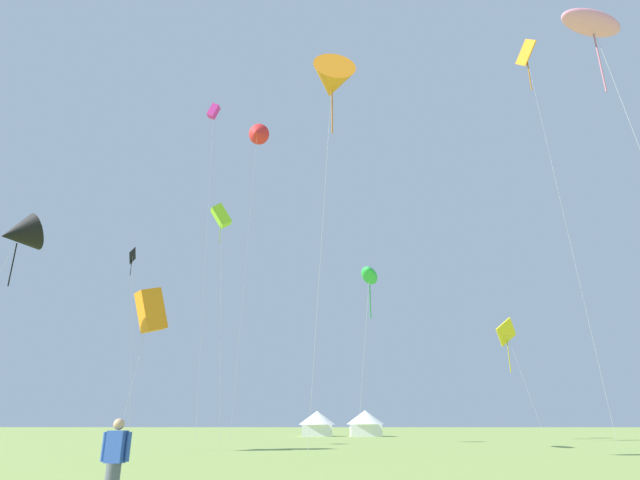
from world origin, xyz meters
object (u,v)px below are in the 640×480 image
Objects in this scene: kite_magenta_box at (213,112)px; kite_black_diamond at (132,261)px; kite_orange_delta at (332,81)px; kite_yellow_diamond at (506,334)px; kite_black_delta at (19,234)px; kite_orange_box at (151,310)px; kite_orange_diamond at (526,56)px; kite_green_parafoil at (369,276)px; kite_red_delta at (257,133)px; kite_pink_parafoil at (591,23)px; person_spectator at (114,466)px; festival_tent_right at (317,422)px; festival_tent_center at (365,422)px; kite_lime_box at (221,216)px.

kite_black_diamond is at bearing -112.90° from kite_magenta_box.
kite_orange_delta reaches higher than kite_yellow_diamond.
kite_black_delta is 9.74m from kite_orange_box.
kite_green_parafoil is (-14.53, -0.98, -20.23)m from kite_orange_diamond.
kite_green_parafoil is at bearing -54.84° from kite_red_delta.
kite_green_parafoil is 15.45m from kite_orange_box.
kite_orange_delta is 1.10× the size of kite_pink_parafoil.
kite_orange_delta is at bearing -111.49° from kite_green_parafoil.
kite_black_delta is at bearing -160.25° from kite_orange_box.
kite_red_delta reaches higher than person_spectator.
kite_orange_delta is 2.04× the size of kite_green_parafoil.
festival_tent_right is at bearing 62.38° from kite_black_diamond.
person_spectator is (11.91, -29.71, -13.46)m from kite_black_diamond.
kite_black_delta is 3.06× the size of festival_tent_center.
kite_yellow_diamond is 6.73× the size of person_spectator.
kite_black_diamond reaches higher than festival_tent_center.
kite_magenta_box is 2.40× the size of kite_black_delta.
festival_tent_center is at bearing 81.11° from person_spectator.
kite_orange_delta is 29.74m from person_spectator.
kite_black_diamond is at bearing -161.80° from kite_yellow_diamond.
person_spectator is (-7.36, -25.46, -10.93)m from kite_green_parafoil.
kite_magenta_box is at bearing 102.27° from person_spectator.
kite_red_delta is 7.27× the size of festival_tent_center.
kite_lime_box is 12.13× the size of person_spectator.
kite_lime_box is (-10.24, 14.93, -3.81)m from kite_orange_delta.
kite_green_parafoil is 29.08m from kite_red_delta.
festival_tent_right is at bearing 60.49° from kite_magenta_box.
kite_orange_box is at bearing -101.80° from kite_red_delta.
kite_pink_parafoil reaches higher than kite_lime_box.
kite_black_delta is at bearing 128.06° from person_spectator.
festival_tent_center is at bearing 59.27° from kite_lime_box.
person_spectator is (7.60, -23.07, -7.91)m from kite_orange_box.
kite_orange_delta is at bearing -69.67° from kite_red_delta.
kite_black_diamond is at bearing -126.41° from festival_tent_center.
kite_green_parafoil is 0.59× the size of kite_lime_box.
kite_orange_diamond reaches higher than kite_lime_box.
kite_magenta_box is 1.68× the size of kite_lime_box.
kite_lime_box is at bearing -120.73° from festival_tent_center.
kite_black_diamond is 22.02m from kite_magenta_box.
kite_green_parafoil is at bearing 68.51° from kite_orange_delta.
kite_magenta_box is 29.71m from kite_orange_box.
kite_black_diamond is 9.00× the size of person_spectator.
kite_green_parafoil is at bearing -82.41° from festival_tent_right.
kite_magenta_box reaches higher than kite_green_parafoil.
kite_orange_box is 5.94× the size of person_spectator.
kite_pink_parafoil is 20.68m from kite_green_parafoil.
kite_pink_parafoil is 4.92× the size of festival_tent_right.
kite_green_parafoil reaches higher than kite_orange_box.
festival_tent_center is (16.71, 35.14, -7.03)m from kite_orange_box.
person_spectator is (5.60, -33.47, -18.98)m from kite_lime_box.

